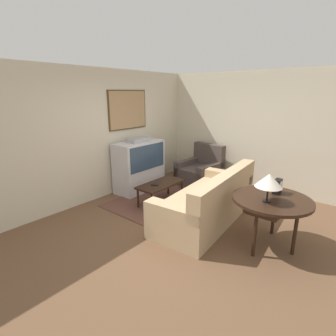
# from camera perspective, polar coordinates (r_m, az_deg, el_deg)

# --- Properties ---
(ground_plane) EXTENTS (12.00, 12.00, 0.00)m
(ground_plane) POSITION_cam_1_polar(r_m,az_deg,el_deg) (4.69, 2.84, -12.13)
(ground_plane) COLOR brown
(wall_back) EXTENTS (12.00, 0.10, 2.70)m
(wall_back) POSITION_cam_1_polar(r_m,az_deg,el_deg) (5.73, -14.33, 7.02)
(wall_back) COLOR beige
(wall_back) RESTS_ON ground_plane
(wall_right) EXTENTS (0.06, 12.00, 2.70)m
(wall_right) POSITION_cam_1_polar(r_m,az_deg,el_deg) (6.49, 17.18, 7.75)
(wall_right) COLOR beige
(wall_right) RESTS_ON ground_plane
(area_rug) EXTENTS (2.00, 1.65, 0.01)m
(area_rug) POSITION_cam_1_polar(r_m,az_deg,el_deg) (5.58, -1.55, -7.19)
(area_rug) COLOR brown
(area_rug) RESTS_ON ground_plane
(tv) EXTENTS (1.16, 0.57, 1.24)m
(tv) POSITION_cam_1_polar(r_m,az_deg,el_deg) (6.08, -6.28, 0.50)
(tv) COLOR silver
(tv) RESTS_ON ground_plane
(couch) EXTENTS (2.36, 1.16, 0.93)m
(couch) POSITION_cam_1_polar(r_m,az_deg,el_deg) (4.74, 8.76, -7.57)
(couch) COLOR tan
(couch) RESTS_ON ground_plane
(armchair) EXTENTS (1.02, 0.96, 0.97)m
(armchair) POSITION_cam_1_polar(r_m,az_deg,el_deg) (6.61, 7.07, -0.83)
(armchair) COLOR #473D38
(armchair) RESTS_ON ground_plane
(coffee_table) EXTENTS (1.04, 0.48, 0.44)m
(coffee_table) POSITION_cam_1_polar(r_m,az_deg,el_deg) (5.36, -1.59, -3.81)
(coffee_table) COLOR black
(coffee_table) RESTS_ON ground_plane
(console_table) EXTENTS (1.12, 1.12, 0.76)m
(console_table) POSITION_cam_1_polar(r_m,az_deg,el_deg) (4.08, 21.66, -7.01)
(console_table) COLOR black
(console_table) RESTS_ON ground_plane
(table_lamp) EXTENTS (0.37, 0.37, 0.41)m
(table_lamp) POSITION_cam_1_polar(r_m,az_deg,el_deg) (3.80, 21.12, -2.60)
(table_lamp) COLOR black
(table_lamp) RESTS_ON console_table
(mantel_clock) EXTENTS (0.17, 0.10, 0.22)m
(mantel_clock) POSITION_cam_1_polar(r_m,az_deg,el_deg) (4.24, 22.71, -3.70)
(mantel_clock) COLOR black
(mantel_clock) RESTS_ON console_table
(remote) EXTENTS (0.10, 0.16, 0.02)m
(remote) POSITION_cam_1_polar(r_m,az_deg,el_deg) (5.21, -2.88, -3.73)
(remote) COLOR black
(remote) RESTS_ON coffee_table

